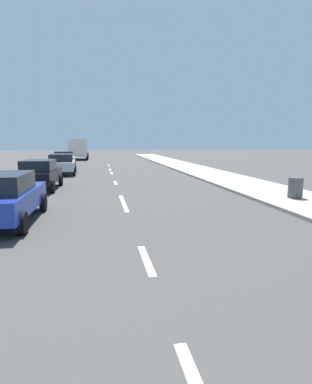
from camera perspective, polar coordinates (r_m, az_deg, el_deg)
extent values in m
plane|color=#423F3D|center=(18.77, -6.98, 1.14)|extent=(160.00, 160.00, 0.00)
cube|color=#9E998E|center=(22.32, 11.94, 2.43)|extent=(3.60, 80.00, 0.14)
cube|color=white|center=(7.13, -1.73, -11.88)|extent=(0.16, 1.80, 0.01)
cube|color=white|center=(12.57, -5.45, -2.70)|extent=(0.16, 1.80, 0.01)
cube|color=white|center=(14.39, -6.04, -1.22)|extent=(0.16, 1.80, 0.01)
cube|color=white|center=(19.98, -7.17, 1.62)|extent=(0.16, 1.80, 0.01)
cube|color=white|center=(26.10, -7.85, 3.32)|extent=(0.16, 1.80, 0.01)
cube|color=white|center=(29.42, -8.10, 3.95)|extent=(0.16, 1.80, 0.01)
cube|color=white|center=(34.69, -8.39, 4.69)|extent=(0.16, 1.80, 0.01)
cube|color=#1E389E|center=(11.18, -25.52, -1.43)|extent=(1.95, 4.52, 0.64)
cylinder|color=black|center=(12.49, -19.30, -1.77)|extent=(0.19, 0.64, 0.64)
cylinder|color=black|center=(9.57, -22.47, -5.14)|extent=(0.19, 0.64, 0.64)
cube|color=black|center=(18.18, -19.82, 2.61)|extent=(1.84, 4.10, 0.64)
cube|color=black|center=(17.93, -20.06, 4.44)|extent=(1.57, 2.15, 0.56)
cylinder|color=black|center=(19.74, -21.38, 1.90)|extent=(0.20, 0.65, 0.64)
cylinder|color=black|center=(19.42, -16.49, 2.05)|extent=(0.20, 0.65, 0.64)
cylinder|color=black|center=(17.10, -23.47, 0.77)|extent=(0.20, 0.65, 0.64)
cylinder|color=black|center=(16.72, -17.86, 0.92)|extent=(0.20, 0.65, 0.64)
cube|color=#B7BABF|center=(26.05, -16.31, 4.55)|extent=(2.12, 4.63, 0.64)
cube|color=black|center=(25.79, -16.39, 5.84)|extent=(1.79, 2.44, 0.56)
cylinder|color=black|center=(27.70, -18.05, 3.94)|extent=(0.21, 0.65, 0.64)
cylinder|color=black|center=(27.58, -14.09, 4.10)|extent=(0.21, 0.65, 0.64)
cylinder|color=black|center=(24.63, -18.71, 3.34)|extent=(0.21, 0.65, 0.64)
cylinder|color=black|center=(24.50, -14.26, 3.51)|extent=(0.21, 0.65, 0.64)
cube|color=white|center=(32.79, -15.87, 5.41)|extent=(2.16, 4.64, 0.64)
cube|color=black|center=(32.54, -15.93, 6.44)|extent=(1.81, 2.45, 0.56)
cylinder|color=black|center=(34.41, -17.32, 4.88)|extent=(0.22, 0.65, 0.64)
cylinder|color=black|center=(34.32, -14.14, 5.00)|extent=(0.22, 0.65, 0.64)
cylinder|color=black|center=(31.34, -17.71, 4.50)|extent=(0.22, 0.65, 0.64)
cylinder|color=black|center=(31.24, -14.21, 4.63)|extent=(0.22, 0.65, 0.64)
cube|color=beige|center=(48.73, -13.44, 7.16)|extent=(2.43, 2.37, 1.40)
cube|color=silver|center=(45.73, -13.62, 7.62)|extent=(2.46, 4.19, 2.30)
cylinder|color=black|center=(48.69, -14.83, 6.23)|extent=(0.29, 0.90, 0.90)
cylinder|color=black|center=(48.59, -11.99, 6.32)|extent=(0.29, 0.90, 0.90)
cylinder|color=black|center=(44.81, -15.17, 6.00)|extent=(0.29, 0.90, 0.90)
cylinder|color=black|center=(44.69, -12.08, 6.10)|extent=(0.29, 0.90, 0.90)
cylinder|color=#47474C|center=(14.96, 23.42, 0.70)|extent=(0.60, 0.60, 0.88)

